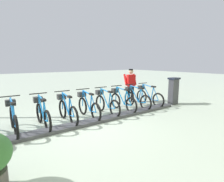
% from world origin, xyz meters
% --- Properties ---
extents(ground_plane, '(60.00, 60.00, 0.00)m').
position_xyz_m(ground_plane, '(0.00, 0.00, 0.00)').
color(ground_plane, '#AFBDA9').
extents(dock_rail_base, '(0.44, 8.77, 0.10)m').
position_xyz_m(dock_rail_base, '(0.00, 0.00, 0.05)').
color(dock_rail_base, '#47474C').
rests_on(dock_rail_base, ground).
extents(payment_kiosk, '(0.36, 0.52, 1.28)m').
position_xyz_m(payment_kiosk, '(0.05, -4.88, 0.67)').
color(payment_kiosk, '#38383D').
rests_on(payment_kiosk, ground).
extents(bike_docked_0, '(1.72, 0.54, 1.02)m').
position_xyz_m(bike_docked_0, '(0.62, -3.79, 0.43)').
color(bike_docked_0, black).
rests_on(bike_docked_0, ground).
extents(bike_docked_1, '(1.72, 0.54, 1.02)m').
position_xyz_m(bike_docked_1, '(0.62, -2.99, 0.43)').
color(bike_docked_1, black).
rests_on(bike_docked_1, ground).
extents(bike_docked_2, '(1.72, 0.54, 1.02)m').
position_xyz_m(bike_docked_2, '(0.62, -2.19, 0.43)').
color(bike_docked_2, black).
rests_on(bike_docked_2, ground).
extents(bike_docked_3, '(1.72, 0.54, 1.02)m').
position_xyz_m(bike_docked_3, '(0.62, -1.40, 0.43)').
color(bike_docked_3, black).
rests_on(bike_docked_3, ground).
extents(bike_docked_4, '(1.72, 0.54, 1.02)m').
position_xyz_m(bike_docked_4, '(0.62, -0.60, 0.43)').
color(bike_docked_4, black).
rests_on(bike_docked_4, ground).
extents(bike_docked_5, '(1.72, 0.54, 1.02)m').
position_xyz_m(bike_docked_5, '(0.62, 0.20, 0.43)').
color(bike_docked_5, black).
rests_on(bike_docked_5, ground).
extents(bike_docked_6, '(1.72, 0.54, 1.02)m').
position_xyz_m(bike_docked_6, '(0.62, 0.99, 0.43)').
color(bike_docked_6, black).
rests_on(bike_docked_6, ground).
extents(bike_docked_7, '(1.72, 0.54, 1.02)m').
position_xyz_m(bike_docked_7, '(0.62, 1.79, 0.43)').
color(bike_docked_7, black).
rests_on(bike_docked_7, ground).
extents(worker_near_rack, '(0.57, 0.69, 1.66)m').
position_xyz_m(worker_near_rack, '(1.67, -3.61, 0.91)').
color(worker_near_rack, white).
rests_on(worker_near_rack, ground).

